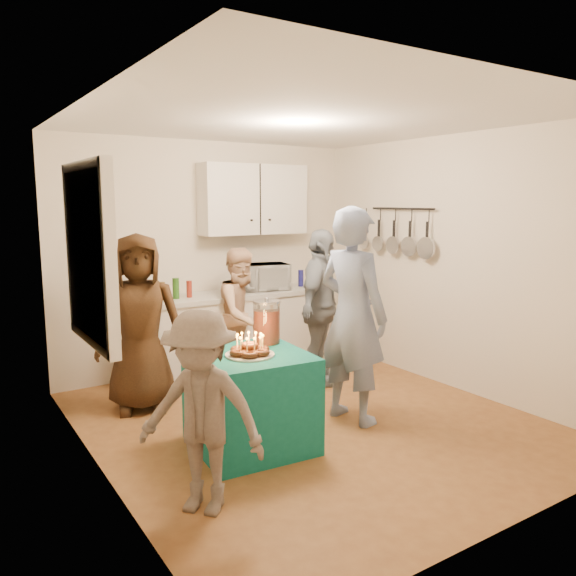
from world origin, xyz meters
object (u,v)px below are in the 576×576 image
counter (239,333)px  man_birthday (352,315)px  woman_back_left (140,323)px  woman_back_right (320,307)px  woman_back_center (243,314)px  punch_jar (267,323)px  microwave (264,277)px  child_near_left (201,413)px  party_table (251,400)px

counter → man_birthday: 1.94m
woman_back_left → woman_back_right: 1.88m
man_birthday → woman_back_center: 1.57m
counter → punch_jar: 1.83m
punch_jar → microwave: bearing=60.1°
counter → woman_back_right: (0.52, -0.87, 0.39)m
microwave → child_near_left: size_ratio=0.42×
child_near_left → man_birthday: bearing=70.5°
woman_back_left → party_table: bearing=-52.4°
microwave → party_table: size_ratio=0.64×
punch_jar → child_near_left: 1.35m
woman_back_left → child_near_left: woman_back_left is taller
woman_back_left → microwave: bearing=37.7°
man_birthday → woman_back_right: man_birthday is taller
microwave → man_birthday: man_birthday is taller
child_near_left → punch_jar: bearing=91.0°
counter → punch_jar: bearing=-110.2°
counter → microwave: bearing=0.0°
microwave → man_birthday: bearing=-84.3°
microwave → party_table: bearing=-111.3°
microwave → man_birthday: (-0.21, -1.87, -0.11)m
party_table → woman_back_right: size_ratio=0.52×
microwave → punch_jar: bearing=-107.9°
man_birthday → woman_back_right: size_ratio=1.15×
man_birthday → punch_jar: bearing=61.9°
microwave → child_near_left: 3.21m
punch_jar → woman_back_right: (1.13, 0.78, -0.11)m
woman_back_left → child_near_left: 1.95m
microwave → woman_back_left: size_ratio=0.33×
microwave → party_table: (-1.23, -1.87, -0.68)m
microwave → man_birthday: 1.88m
microwave → party_table: 2.34m
woman_back_right → child_near_left: size_ratio=1.28×
woman_back_center → party_table: bearing=-133.1°
microwave → woman_back_left: bearing=-148.4°
punch_jar → woman_back_center: size_ratio=0.24×
counter → child_near_left: size_ratio=1.71×
party_table → punch_jar: 0.65m
woman_back_right → party_table: bearing=177.0°
child_near_left → party_table: bearing=92.3°
party_table → man_birthday: 1.17m
woman_back_left → counter: bearing=42.2°
man_birthday → woman_back_right: bearing=-33.1°
party_table → woman_back_right: woman_back_right is taller
punch_jar → woman_back_left: size_ratio=0.21×
punch_jar → man_birthday: man_birthday is taller
punch_jar → man_birthday: 0.77m
counter → man_birthday: man_birthday is taller
microwave → child_near_left: child_near_left is taller
party_table → woman_back_left: woman_back_left is taller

